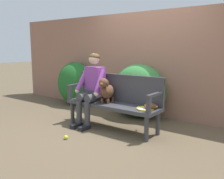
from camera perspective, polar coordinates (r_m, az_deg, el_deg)
The scene contains 13 objects.
ground_plane at distance 4.57m, azimuth -0.00°, elevation -8.80°, with size 40.00×40.00×0.00m, color brown.
brick_garden_fence at distance 5.50m, azimuth 8.66°, elevation 5.77°, with size 8.00×0.30×2.17m, color #936651.
hedge_bush_far_right at distance 5.21m, azimuth 6.06°, elevation -0.32°, with size 1.18×0.77×1.10m, color #337538.
hedge_bush_mid_left at distance 6.38m, azimuth -8.27°, elevation 1.33°, with size 1.04×0.72×1.08m, color #1E5B23.
garden_bench at distance 4.46m, azimuth -0.00°, elevation -3.93°, with size 1.77×0.50×0.46m.
bench_backrest at distance 4.57m, azimuth 1.66°, elevation 0.41°, with size 1.81×0.06×0.50m.
bench_armrest_left_end at distance 4.89m, azimuth -8.54°, elevation 0.29°, with size 0.06×0.50×0.28m.
bench_armrest_right_end at distance 3.88m, azimuth 9.20°, elevation -2.12°, with size 0.06×0.50×0.28m.
person_seated at distance 4.66m, azimuth -4.48°, elevation 0.78°, with size 0.56×0.65×1.33m.
dog_on_bench at distance 4.46m, azimuth -1.28°, elevation -0.17°, with size 0.28×0.45×0.45m.
tennis_racket at distance 4.10m, azimuth 7.58°, elevation -4.20°, with size 0.39×0.57×0.03m.
baseball_glove at distance 4.09m, azimuth 8.76°, elevation -3.77°, with size 0.22×0.17×0.09m, color brown.
tennis_ball at distance 4.11m, azimuth -10.37°, elevation -10.58°, with size 0.07×0.07×0.07m, color #CCDB33.
Camera 1 is at (2.62, -3.46, 1.43)m, focal length 40.42 mm.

